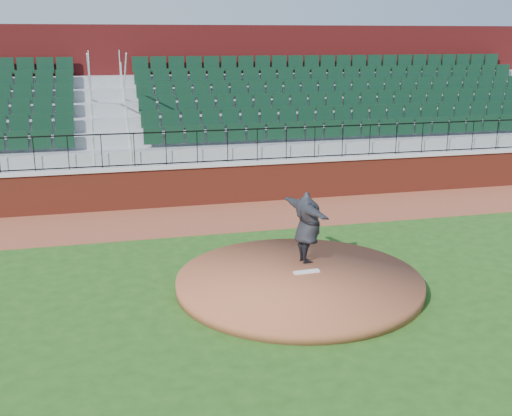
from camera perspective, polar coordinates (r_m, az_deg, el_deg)
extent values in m
plane|color=#1F4914|center=(13.36, 1.58, -7.04)|extent=(90.00, 90.00, 0.00)
cube|color=brown|center=(18.33, -2.97, -0.79)|extent=(34.00, 3.20, 0.01)
cube|color=maroon|center=(19.70, -3.90, 2.12)|extent=(34.00, 0.35, 1.20)
cube|color=#B7B7B7|center=(19.57, -3.94, 3.97)|extent=(34.00, 0.45, 0.10)
cube|color=maroon|center=(24.76, -6.32, 9.79)|extent=(34.00, 0.50, 5.50)
cylinder|color=brown|center=(13.22, 3.92, -6.73)|extent=(5.11, 5.11, 0.25)
cube|color=silver|center=(13.40, 4.62, -5.77)|extent=(0.57, 0.17, 0.04)
imported|color=black|center=(13.78, 4.67, -1.74)|extent=(0.82, 2.03, 1.60)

